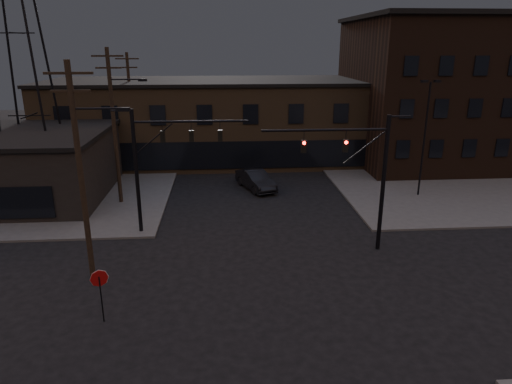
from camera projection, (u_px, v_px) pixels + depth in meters
ground at (279, 291)px, 22.55m from camera, size 140.00×140.00×0.00m
sidewalk_ne at (473, 168)px, 44.96m from camera, size 30.00×30.00×0.15m
sidewalk_nw at (12, 177)px, 41.88m from camera, size 30.00×30.00×0.15m
building_row at (247, 121)px, 47.91m from camera, size 40.00×12.00×8.00m
building_right at (462, 93)px, 46.64m from camera, size 22.00×16.00×14.00m
building_left at (0, 168)px, 35.58m from camera, size 16.00×12.00×5.00m
traffic_signal_near at (365, 169)px, 25.69m from camera, size 7.12×0.24×8.00m
traffic_signal_far at (156, 157)px, 28.14m from camera, size 7.12×0.24×8.00m
stop_sign at (100, 284)px, 19.55m from camera, size 0.72×0.33×2.48m
utility_pole_near at (82, 170)px, 22.00m from camera, size 3.70×0.28×11.00m
utility_pole_mid at (115, 124)px, 33.24m from camera, size 3.70×0.28×11.50m
utility_pole_far at (131, 108)px, 44.66m from camera, size 2.20×0.28×11.00m
transmission_tower at (17, 33)px, 34.56m from camera, size 7.00×7.00×25.00m
lot_light_a at (425, 128)px, 35.07m from camera, size 1.50×0.28×9.14m
lot_light_b at (467, 118)px, 40.24m from camera, size 1.50×0.28×9.14m
parked_car_lot_a at (439, 164)px, 43.19m from camera, size 4.58×2.67×1.46m
parked_car_lot_b at (451, 163)px, 44.08m from camera, size 4.33×2.83×1.17m
car_crossing at (256, 180)px, 38.35m from camera, size 3.40×5.20×1.62m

